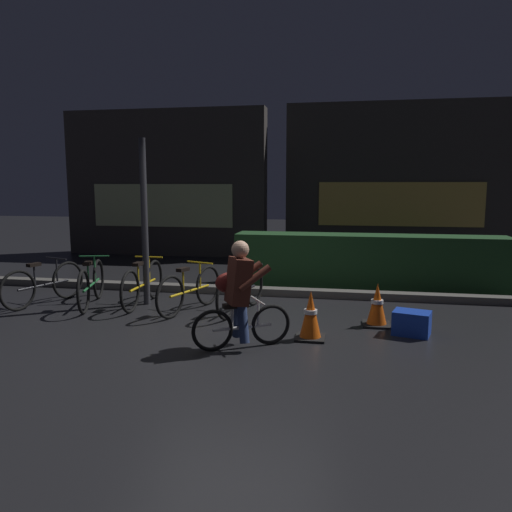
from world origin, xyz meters
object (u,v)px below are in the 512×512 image
street_post (145,223)px  parked_bike_center_right (190,290)px  traffic_cone_near (311,316)px  blue_crate (412,323)px  parked_bike_center_left (143,284)px  parked_bike_left_mid (91,284)px  parked_bike_leftmost (44,284)px  cyclist (239,294)px  traffic_cone_far (377,305)px  parked_bike_right_mid (241,290)px

street_post → parked_bike_center_right: bearing=-20.6°
traffic_cone_near → blue_crate: size_ratio=1.36×
parked_bike_center_left → parked_bike_center_right: parked_bike_center_left is taller
parked_bike_left_mid → blue_crate: bearing=-113.6°
parked_bike_center_right → parked_bike_center_left: bearing=93.4°
parked_bike_leftmost → parked_bike_center_left: parked_bike_center_left is taller
cyclist → parked_bike_leftmost: bearing=126.7°
street_post → traffic_cone_near: 3.12m
parked_bike_leftmost → parked_bike_left_mid: bearing=-67.3°
street_post → blue_crate: (3.89, -0.90, -1.13)m
traffic_cone_near → traffic_cone_far: size_ratio=1.05×
parked_bike_leftmost → cyclist: (3.44, -1.46, 0.30)m
parked_bike_leftmost → parked_bike_right_mid: bearing=-69.8°
parked_bike_right_mid → traffic_cone_near: size_ratio=2.51×
parked_bike_center_left → traffic_cone_far: (3.51, -0.50, -0.06)m
traffic_cone_near → traffic_cone_far: 1.10m
street_post → parked_bike_left_mid: (-0.80, -0.25, -0.94)m
parked_bike_right_mid → blue_crate: parked_bike_right_mid is taller
street_post → cyclist: street_post is taller
parked_bike_center_left → parked_bike_center_right: bearing=-105.9°
parked_bike_leftmost → traffic_cone_near: 4.34m
traffic_cone_far → parked_bike_right_mid: bearing=169.3°
parked_bike_leftmost → cyclist: bearing=-94.7°
parked_bike_leftmost → blue_crate: 5.49m
parked_bike_left_mid → parked_bike_right_mid: 2.36m
parked_bike_left_mid → cyclist: 3.09m
traffic_cone_far → blue_crate: 0.54m
parked_bike_leftmost → blue_crate: parked_bike_leftmost is taller
street_post → traffic_cone_far: size_ratio=4.48×
parked_bike_center_right → parked_bike_right_mid: parked_bike_center_right is taller
parked_bike_center_right → parked_bike_leftmost: bearing=109.1°
street_post → parked_bike_right_mid: bearing=-7.4°
parked_bike_center_right → cyclist: (1.07, -1.46, 0.30)m
traffic_cone_far → cyclist: size_ratio=0.46×
street_post → parked_bike_leftmost: 1.86m
street_post → cyclist: bearing=-43.3°
cyclist → traffic_cone_near: bearing=0.6°
parked_bike_center_right → parked_bike_right_mid: 0.76m
parked_bike_right_mid → traffic_cone_near: parked_bike_right_mid is taller
parked_bike_center_right → traffic_cone_far: size_ratio=2.57×
street_post → parked_bike_center_right: size_ratio=1.74×
parked_bike_leftmost → parked_bike_center_left: size_ratio=0.93×
parked_bike_right_mid → traffic_cone_far: 1.96m
street_post → traffic_cone_far: (3.48, -0.57, -1.00)m
parked_bike_leftmost → traffic_cone_near: size_ratio=2.46×
parked_bike_center_right → traffic_cone_near: 2.10m
parked_bike_center_right → traffic_cone_near: parked_bike_center_right is taller
parked_bike_left_mid → parked_bike_center_left: size_ratio=0.99×
parked_bike_center_left → parked_bike_center_right: 0.87m
parked_bike_center_right → traffic_cone_near: bearing=-99.3°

